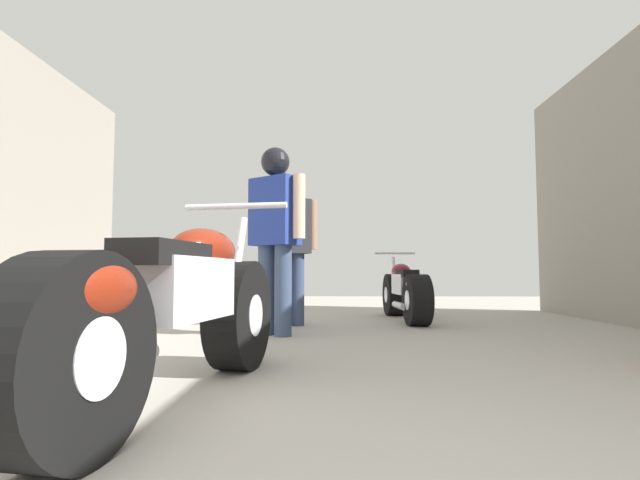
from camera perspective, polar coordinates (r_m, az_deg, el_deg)
The scene contains 5 objects.
ground_plane at distance 3.82m, azimuth -1.01°, elevation -12.47°, with size 15.91×15.91×0.00m, color #A8A399.
motorcycle_maroon_cruiser at distance 2.22m, azimuth -16.46°, elevation -7.89°, with size 0.68×2.09×0.98m.
motorcycle_black_naked at distance 5.90m, azimuth 10.01°, elevation -6.02°, with size 0.54×1.82×0.84m.
mechanic_in_blue at distance 5.23m, azimuth -3.65°, elevation -0.15°, with size 0.62×0.39×1.61m.
mechanic_with_helmet at distance 4.47m, azimuth -5.35°, elevation 2.15°, with size 0.62×0.47×1.73m.
Camera 1 is at (0.17, -0.51, 0.57)m, focal length 27.07 mm.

